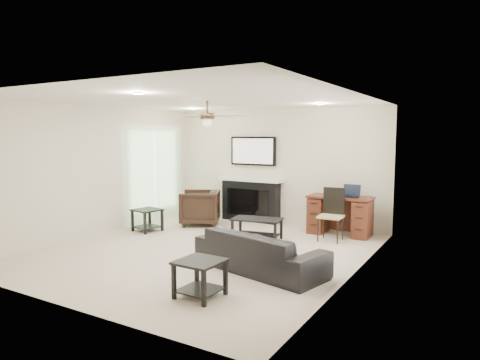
{
  "coord_description": "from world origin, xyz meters",
  "views": [
    {
      "loc": [
        4.07,
        -5.77,
        1.94
      ],
      "look_at": [
        0.34,
        0.59,
        1.16
      ],
      "focal_mm": 32.0,
      "sensor_mm": 36.0,
      "label": 1
    }
  ],
  "objects": [
    {
      "name": "armchair",
      "position": [
        -1.31,
        1.67,
        0.38
      ],
      "size": [
        1.11,
        1.1,
        0.75
      ],
      "primitive_type": "imported",
      "rotation": [
        0.0,
        0.0,
        -1.08
      ],
      "color": "black",
      "rests_on": "ground"
    },
    {
      "name": "end_table_left",
      "position": [
        -1.86,
        0.62,
        0.23
      ],
      "size": [
        0.59,
        0.59,
        0.45
      ],
      "primitive_type": "cube",
      "rotation": [
        0.0,
        0.0,
        -0.2
      ],
      "color": "black",
      "rests_on": "ground"
    },
    {
      "name": "desk_chair",
      "position": [
        1.6,
        1.73,
        0.48
      ],
      "size": [
        0.44,
        0.46,
        0.97
      ],
      "primitive_type": "cube",
      "rotation": [
        0.0,
        0.0,
        0.04
      ],
      "color": "black",
      "rests_on": "ground"
    },
    {
      "name": "fireplace_unit",
      "position": [
        -0.56,
        2.58,
        0.95
      ],
      "size": [
        1.52,
        0.34,
        1.91
      ],
      "primitive_type": "cube",
      "color": "black",
      "rests_on": "ground"
    },
    {
      "name": "end_table_near",
      "position": [
        1.14,
        -1.73,
        0.23
      ],
      "size": [
        0.53,
        0.53,
        0.45
      ],
      "primitive_type": "cube",
      "rotation": [
        0.0,
        0.0,
        -0.03
      ],
      "color": "black",
      "rests_on": "ground"
    },
    {
      "name": "desk",
      "position": [
        1.6,
        2.28,
        0.38
      ],
      "size": [
        1.22,
        0.56,
        0.76
      ],
      "primitive_type": "cube",
      "color": "#391A0E",
      "rests_on": "ground"
    },
    {
      "name": "coffee_table",
      "position": [
        0.39,
        1.12,
        0.2
      ],
      "size": [
        0.97,
        0.65,
        0.4
      ],
      "primitive_type": "cube",
      "rotation": [
        0.0,
        0.0,
        0.17
      ],
      "color": "black",
      "rests_on": "ground"
    },
    {
      "name": "laptop",
      "position": [
        1.8,
        2.26,
        0.88
      ],
      "size": [
        0.33,
        0.24,
        0.23
      ],
      "primitive_type": "cube",
      "color": "black",
      "rests_on": "desk"
    },
    {
      "name": "sofa",
      "position": [
        1.29,
        -0.48,
        0.29
      ],
      "size": [
        2.09,
        1.2,
        0.58
      ],
      "primitive_type": "imported",
      "rotation": [
        0.0,
        0.0,
        2.91
      ],
      "color": "black",
      "rests_on": "ground"
    },
    {
      "name": "room_shell",
      "position": [
        0.19,
        0.08,
        1.68
      ],
      "size": [
        5.5,
        5.54,
        2.52
      ],
      "color": "beige",
      "rests_on": "ground"
    }
  ]
}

